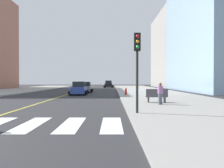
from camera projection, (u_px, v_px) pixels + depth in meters
sidewalk_kerb_east at (166, 98)px, 26.87m from camera, size 10.00×120.00×0.15m
lane_divider_paint at (80, 91)px, 46.89m from camera, size 0.16×80.00×0.01m
parking_garage_concrete at (188, 51)px, 71.93m from camera, size 18.00×24.00×21.16m
car_gray_nearest at (86, 88)px, 39.25m from camera, size 2.46×3.93×1.76m
car_silver_second at (82, 85)px, 65.66m from camera, size 2.45×3.86×1.70m
car_blue_third at (79, 89)px, 33.16m from camera, size 2.58×4.10×1.82m
car_black_fourth at (109, 84)px, 66.07m from camera, size 2.78×4.40×1.95m
traffic_light_near_corner at (138, 57)px, 13.66m from camera, size 0.36×0.41×4.48m
park_bench at (157, 96)px, 20.18m from camera, size 1.81×0.59×1.12m
pedestrian_waiting_east at (161, 93)px, 18.49m from camera, size 0.41×0.41×1.65m
fire_hydrant at (126, 92)px, 30.52m from camera, size 0.26×0.26×0.89m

